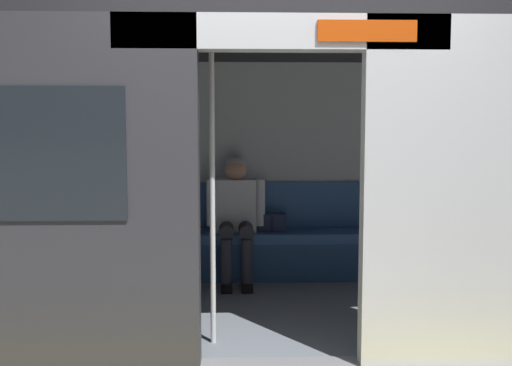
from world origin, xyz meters
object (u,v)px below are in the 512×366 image
at_px(person_seated, 236,210).
at_px(grab_pole_door, 212,190).
at_px(bench_seat, 265,243).
at_px(book, 192,230).
at_px(handbag, 271,222).
at_px(train_car, 262,127).

relative_size(person_seated, grab_pole_door, 0.57).
xyz_separation_m(person_seated, grab_pole_door, (0.15, 1.60, 0.35)).
xyz_separation_m(bench_seat, book, (0.69, -0.06, 0.12)).
xyz_separation_m(person_seated, handbag, (-0.34, -0.10, -0.14)).
bearing_deg(handbag, grab_pole_door, 74.01).
height_order(train_car, person_seated, train_car).
bearing_deg(grab_pole_door, book, -80.90).
bearing_deg(grab_pole_door, person_seated, -95.23).
bearing_deg(grab_pole_door, handbag, -105.99).
distance_m(person_seated, grab_pole_door, 1.64).
relative_size(bench_seat, handbag, 12.92).
height_order(bench_seat, grab_pole_door, grab_pole_door).
xyz_separation_m(handbag, grab_pole_door, (0.49, 1.69, 0.49)).
relative_size(bench_seat, book, 15.27).
height_order(book, grab_pole_door, grab_pole_door).
relative_size(train_car, person_seated, 5.42).
xyz_separation_m(train_car, grab_pole_door, (0.36, 0.73, -0.41)).
bearing_deg(handbag, bench_seat, 33.71).
xyz_separation_m(bench_seat, grab_pole_door, (0.42, 1.65, 0.68)).
xyz_separation_m(bench_seat, person_seated, (0.27, 0.05, 0.33)).
distance_m(bench_seat, person_seated, 0.43).
height_order(bench_seat, handbag, handbag).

